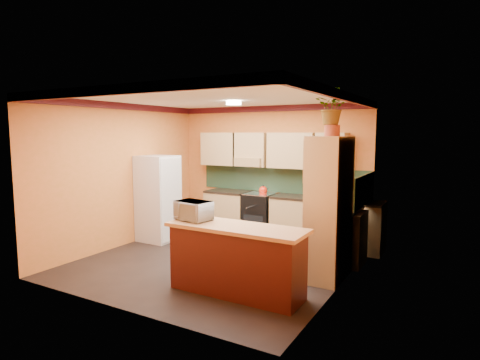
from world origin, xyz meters
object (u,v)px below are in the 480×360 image
Objects in this scene: fridge at (158,198)px; pantry at (329,208)px; base_cabinets_back at (288,219)px; breakfast_bar at (236,262)px; stove at (260,215)px; microwave at (193,211)px.

pantry is (3.60, -0.39, 0.20)m from fridge.
breakfast_bar is (0.43, -2.79, 0.00)m from base_cabinets_back.
stove is at bearing 140.53° from pantry.
pantry reaches higher than base_cabinets_back.
microwave is (2.02, -1.58, 0.22)m from fridge.
breakfast_bar is 0.94m from microwave.
base_cabinets_back is 2.15m from pantry.
microwave reaches higher than stove.
base_cabinets_back is at bearing 129.44° from pantry.
fridge is 3.63m from pantry.
microwave is (-0.70, 0.00, 0.63)m from breakfast_bar.
pantry is at bearing -50.56° from base_cabinets_back.
stove is 0.54× the size of fridge.
fridge is at bearing 149.85° from breakfast_bar.
stove is at bearing -180.00° from base_cabinets_back.
microwave reaches higher than breakfast_bar.
pantry is (1.94, -1.60, 0.59)m from stove.
stove is 1.86× the size of microwave.
pantry is at bearing -6.17° from fridge.
base_cabinets_back is at bearing 98.82° from breakfast_bar.
stove is 2.98m from breakfast_bar.
fridge is 3.48× the size of microwave.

